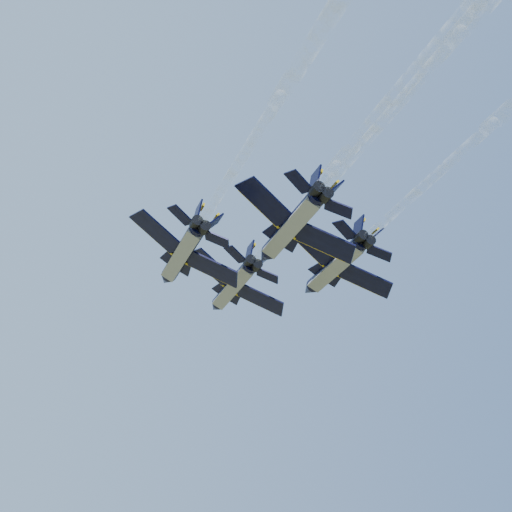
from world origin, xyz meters
name	(u,v)px	position (x,y,z in m)	size (l,w,h in m)	color
jet_lead	(233,286)	(1.10, 10.68, 107.21)	(12.47, 18.24, 7.00)	black
jet_left	(182,254)	(-8.63, 2.16, 107.21)	(12.47, 18.24, 7.00)	black
jet_right	(335,266)	(8.95, -1.26, 107.21)	(12.47, 18.24, 7.00)	black
jet_slot	(291,226)	(-1.15, -9.99, 107.21)	(12.47, 18.24, 7.00)	black
smoke_trail_lead	(447,62)	(-4.65, -40.27, 107.24)	(9.79, 70.36, 2.40)	white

